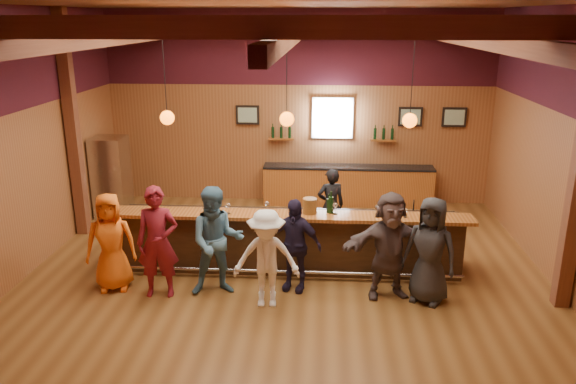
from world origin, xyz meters
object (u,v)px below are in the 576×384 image
back_bar_cabinet (348,185)px  customer_dark (430,251)px  stainless_fridge (111,177)px  customer_orange (111,242)px  customer_white (266,259)px  ice_bucket (310,206)px  customer_redvest (158,242)px  customer_brown (390,246)px  bottle_a (331,205)px  bar_counter (288,239)px  customer_navy (294,245)px  customer_denim (217,241)px  bartender (331,205)px

back_bar_cabinet → customer_dark: customer_dark is taller
stainless_fridge → customer_orange: 3.75m
customer_white → ice_bucket: (0.62, 1.20, 0.46)m
customer_white → customer_redvest: bearing=169.6°
customer_orange → customer_brown: (4.48, 0.03, 0.05)m
bottle_a → bar_counter: bearing=162.3°
customer_redvest → bottle_a: customer_redvest is taller
bottle_a → stainless_fridge: bearing=151.1°
customer_redvest → customer_brown: bearing=-2.2°
back_bar_cabinet → ice_bucket: ice_bucket is taller
customer_redvest → ice_bucket: size_ratio=6.91×
bar_counter → customer_dark: customer_dark is taller
customer_white → ice_bucket: bearing=59.9°
customer_white → stainless_fridge: bearing=131.8°
customer_redvest → ice_bucket: 2.58m
customer_navy → customer_brown: customer_brown is taller
customer_redvest → customer_denim: bearing=2.6°
customer_brown → bartender: customer_brown is taller
back_bar_cabinet → customer_dark: 4.86m
customer_redvest → customer_dark: bearing=-4.2°
back_bar_cabinet → bartender: size_ratio=2.67×
customer_dark → bottle_a: customer_dark is taller
bar_counter → bottle_a: bottle_a is taller
customer_brown → stainless_fridge: bearing=136.2°
stainless_fridge → customer_navy: (4.27, -3.34, -0.12)m
customer_denim → customer_dark: size_ratio=1.05×
bartender → ice_bucket: (-0.38, -1.50, 0.49)m
bar_counter → customer_redvest: bearing=-148.1°
bartender → ice_bucket: 1.62m
customer_denim → bartender: bearing=40.1°
customer_redvest → customer_brown: customer_redvest is taller
back_bar_cabinet → customer_orange: 6.13m
customer_dark → customer_brown: bearing=-162.8°
stainless_fridge → back_bar_cabinet: bearing=11.9°
back_bar_cabinet → bartender: bartender is taller
customer_white → customer_navy: (0.39, 0.58, -0.00)m
customer_denim → customer_dark: 3.34m
customer_brown → bartender: (-0.91, 2.27, -0.12)m
back_bar_cabinet → bottle_a: bottle_a is taller
back_bar_cabinet → bottle_a: 3.91m
bottle_a → back_bar_cabinet: bearing=83.4°
customer_denim → customer_brown: customer_denim is taller
bar_counter → customer_navy: (0.15, -0.89, 0.26)m
customer_navy → ice_bucket: customer_navy is taller
stainless_fridge → ice_bucket: stainless_fridge is taller
customer_denim → ice_bucket: (1.45, 0.84, 0.34)m
bartender → stainless_fridge: bearing=-26.8°
customer_orange → bartender: bearing=20.1°
customer_brown → back_bar_cabinet: bearing=83.2°
customer_white → customer_brown: (1.90, 0.43, 0.09)m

